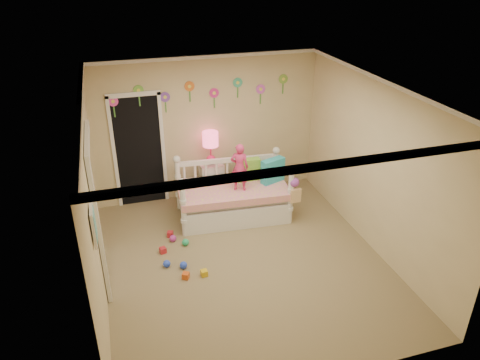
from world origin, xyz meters
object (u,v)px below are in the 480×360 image
object	(u,v)px
daybed	(233,189)
child	(239,167)
nightstand	(212,181)
table_lamp	(210,143)

from	to	relation	value
daybed	child	xyz separation A→B (m)	(0.08, -0.14, 0.47)
nightstand	table_lamp	world-z (taller)	table_lamp
nightstand	table_lamp	size ratio (longest dim) A/B	1.12
daybed	table_lamp	bearing A→B (deg)	109.89
nightstand	table_lamp	xyz separation A→B (m)	(-0.00, 0.00, 0.75)
daybed	nightstand	world-z (taller)	daybed
child	nightstand	distance (m)	1.10
daybed	child	distance (m)	0.49
daybed	nightstand	size ratio (longest dim) A/B	2.72
daybed	child	bearing A→B (deg)	-55.62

